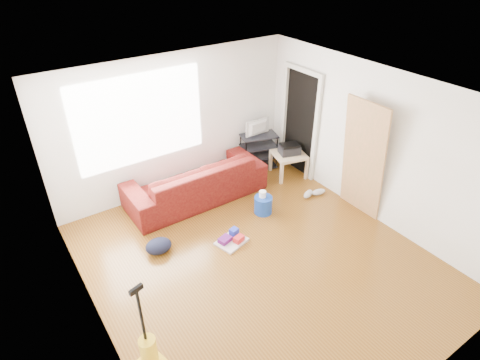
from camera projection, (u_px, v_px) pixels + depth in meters
room at (258, 183)px, 5.39m from camera, size 4.51×5.01×2.51m
sofa at (197, 197)px, 7.30m from camera, size 2.49×0.98×0.73m
tv_stand at (259, 151)px, 8.06m from camera, size 0.80×0.59×0.71m
tv at (259, 128)px, 7.80m from camera, size 0.54×0.07×0.31m
side_table at (289, 157)px, 7.78m from camera, size 0.71×0.71×0.48m
printer at (289, 149)px, 7.69m from camera, size 0.45×0.39×0.20m
bucket at (263, 212)px, 6.92m from camera, size 0.39×0.39×0.31m
toilet_paper at (262, 202)px, 6.83m from camera, size 0.12×0.12×0.11m
cleaning_tray at (232, 239)px, 6.24m from camera, size 0.53×0.47×0.16m
backpack at (159, 251)px, 6.08m from camera, size 0.42×0.35×0.22m
sneakers at (313, 193)px, 7.33m from camera, size 0.50×0.25×0.11m
vacuum at (150, 357)px, 4.32m from camera, size 0.33×0.36×1.25m
door_panel at (354, 210)px, 6.98m from camera, size 0.25×0.81×2.01m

